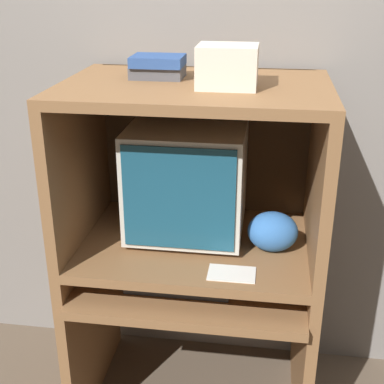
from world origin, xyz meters
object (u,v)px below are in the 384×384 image
object	(u,v)px
keyboard	(179,284)
snack_bag	(273,232)
book_stack	(158,67)
crt_monitor	(188,178)
mouse	(248,290)
storage_box	(227,66)

from	to	relation	value
keyboard	snack_bag	distance (m)	0.40
snack_bag	book_stack	bearing A→B (deg)	166.86
crt_monitor	book_stack	size ratio (longest dim) A/B	2.33
keyboard	mouse	xyz separation A→B (m)	(0.26, -0.01, 0.00)
mouse	snack_bag	size ratio (longest dim) A/B	0.31
keyboard	book_stack	world-z (taller)	book_stack
keyboard	mouse	world-z (taller)	same
crt_monitor	mouse	world-z (taller)	crt_monitor
snack_bag	storage_box	size ratio (longest dim) A/B	0.95
crt_monitor	snack_bag	size ratio (longest dim) A/B	2.36
keyboard	snack_bag	size ratio (longest dim) A/B	2.07
snack_bag	book_stack	world-z (taller)	book_stack
book_stack	storage_box	world-z (taller)	storage_box
storage_box	snack_bag	bearing A→B (deg)	6.84
crt_monitor	keyboard	world-z (taller)	crt_monitor
keyboard	crt_monitor	bearing A→B (deg)	89.58
crt_monitor	snack_bag	world-z (taller)	crt_monitor
keyboard	storage_box	bearing A→B (deg)	29.07
crt_monitor	mouse	bearing A→B (deg)	-41.28
mouse	crt_monitor	bearing A→B (deg)	138.72
keyboard	storage_box	world-z (taller)	storage_box
keyboard	book_stack	bearing A→B (deg)	116.20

